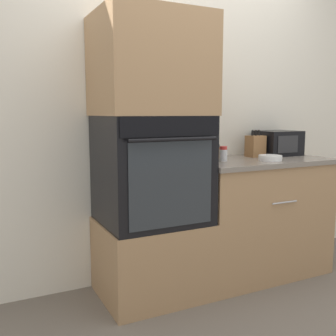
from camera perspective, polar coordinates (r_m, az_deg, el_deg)
The scene contains 12 objects.
ground_plane at distance 2.81m, azimuth 7.29°, elevation -18.63°, with size 12.00×12.00×0.00m, color #6B6056.
wall_back at distance 3.05m, azimuth 1.11°, elevation 7.89°, with size 8.00×0.05×2.50m.
oven_cabinet_base at distance 2.79m, azimuth -2.33°, elevation -12.89°, with size 0.70×0.60×0.52m.
wall_oven at distance 2.63m, azimuth -2.38°, elevation -0.20°, with size 0.68×0.64×0.71m.
oven_cabinet_upper at distance 2.62m, azimuth -2.50°, elevation 14.62°, with size 0.70×0.60×0.64m.
counter_unit at distance 3.18m, azimuth 12.60°, elevation -6.79°, with size 1.10×0.63×0.91m.
microwave at distance 3.40m, azimuth 15.62°, elevation 3.52°, with size 0.33×0.28×0.20m.
knife_block at distance 3.22m, azimuth 12.56°, elevation 3.13°, with size 0.13×0.12×0.21m.
bowl at distance 3.00m, azimuth 14.60°, elevation 1.44°, with size 0.17×0.17×0.04m.
condiment_jar_near at distance 2.90m, azimuth 8.03°, elevation 2.06°, with size 0.06×0.06×0.11m.
condiment_jar_mid at distance 3.06m, azimuth 7.17°, elevation 2.39°, with size 0.04×0.04×0.11m.
condiment_jar_far at distance 2.94m, azimuth 4.65°, elevation 1.95°, with size 0.04×0.04×0.08m.
Camera 1 is at (-1.41, -2.08, 1.26)m, focal length 42.00 mm.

